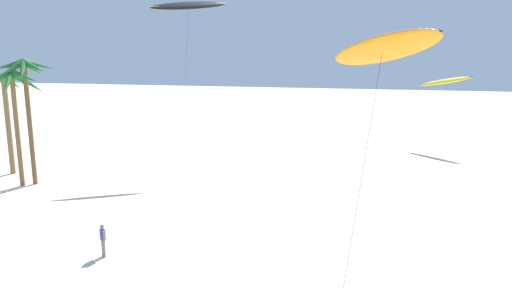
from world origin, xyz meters
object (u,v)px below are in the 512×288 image
at_px(palm_tree_3, 5,95).
at_px(person_near_right, 103,239).
at_px(palm_tree_4, 26,79).
at_px(flying_kite_2, 188,6).
at_px(palm_tree_2, 13,89).
at_px(flying_kite_4, 382,49).
at_px(flying_kite_5, 445,81).

bearing_deg(palm_tree_3, person_near_right, -34.94).
distance_m(palm_tree_4, flying_kite_2, 14.45).
bearing_deg(palm_tree_4, person_near_right, -37.20).
distance_m(palm_tree_2, person_near_right, 17.51).
bearing_deg(flying_kite_4, flying_kite_2, 128.95).
height_order(flying_kite_4, flying_kite_5, flying_kite_4).
relative_size(palm_tree_2, palm_tree_4, 0.92).
relative_size(flying_kite_4, person_near_right, 6.50).
distance_m(palm_tree_2, flying_kite_4, 28.35).
relative_size(flying_kite_5, person_near_right, 5.60).
bearing_deg(flying_kite_4, palm_tree_2, 158.44).
bearing_deg(flying_kite_4, person_near_right, 174.35).
distance_m(palm_tree_2, palm_tree_3, 4.73).
relative_size(flying_kite_4, flying_kite_5, 1.16).
bearing_deg(palm_tree_4, flying_kite_2, 46.88).
bearing_deg(person_near_right, palm_tree_3, 145.06).
height_order(palm_tree_3, flying_kite_4, flying_kite_4).
bearing_deg(palm_tree_2, flying_kite_4, -21.56).
bearing_deg(flying_kite_2, palm_tree_4, -133.12).
bearing_deg(flying_kite_5, palm_tree_2, -142.36).
relative_size(palm_tree_2, palm_tree_3, 1.04).
relative_size(palm_tree_3, flying_kite_2, 0.57).
bearing_deg(flying_kite_2, palm_tree_2, -132.83).
bearing_deg(palm_tree_3, palm_tree_2, -38.09).
height_order(palm_tree_2, flying_kite_5, palm_tree_2).
bearing_deg(person_near_right, flying_kite_5, 61.05).
xyz_separation_m(palm_tree_3, flying_kite_4, (29.94, -13.26, 3.30)).
bearing_deg(flying_kite_4, flying_kite_5, 80.28).
height_order(palm_tree_4, flying_kite_2, flying_kite_2).
bearing_deg(flying_kite_5, flying_kite_2, -147.30).
distance_m(flying_kite_4, person_near_right, 15.69).
relative_size(flying_kite_2, flying_kite_4, 1.36).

